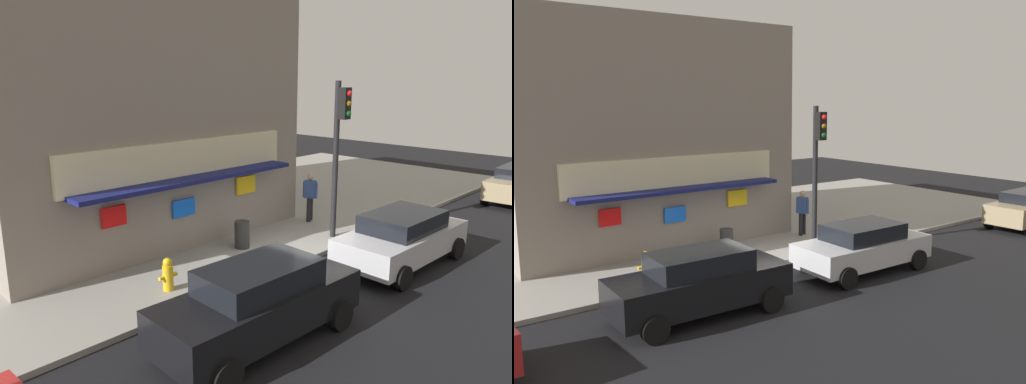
% 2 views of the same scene
% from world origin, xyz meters
% --- Properties ---
extents(ground_plane, '(48.30, 48.30, 0.00)m').
position_xyz_m(ground_plane, '(0.00, 0.00, 0.00)').
color(ground_plane, black).
extents(sidewalk, '(32.20, 11.69, 0.14)m').
position_xyz_m(sidewalk, '(0.00, 5.84, 0.07)').
color(sidewalk, gray).
rests_on(sidewalk, ground_plane).
extents(corner_building, '(10.05, 9.09, 7.88)m').
position_xyz_m(corner_building, '(-1.88, 7.10, 4.08)').
color(corner_building, gray).
rests_on(corner_building, sidewalk).
extents(traffic_light, '(0.32, 0.58, 4.96)m').
position_xyz_m(traffic_light, '(2.27, 0.54, 3.32)').
color(traffic_light, black).
rests_on(traffic_light, sidewalk).
extents(fire_hydrant, '(0.50, 0.26, 0.83)m').
position_xyz_m(fire_hydrant, '(-3.90, 1.06, 0.54)').
color(fire_hydrant, gold).
rests_on(fire_hydrant, sidewalk).
extents(trash_can, '(0.46, 0.46, 0.83)m').
position_xyz_m(trash_can, '(-0.55, 1.97, 0.55)').
color(trash_can, '#2D2D2D').
rests_on(trash_can, sidewalk).
extents(pedestrian, '(0.45, 0.54, 1.73)m').
position_xyz_m(pedestrian, '(3.13, 2.30, 1.09)').
color(pedestrian, black).
rests_on(pedestrian, sidewalk).
extents(parked_car_silver, '(4.41, 2.15, 1.52)m').
position_xyz_m(parked_car_silver, '(1.98, -1.94, 0.80)').
color(parked_car_silver, '#B7B7BC').
rests_on(parked_car_silver, ground_plane).
extents(parked_car_black, '(4.55, 1.99, 1.66)m').
position_xyz_m(parked_car_black, '(-3.85, -2.01, 0.86)').
color(parked_car_black, black).
rests_on(parked_car_black, ground_plane).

